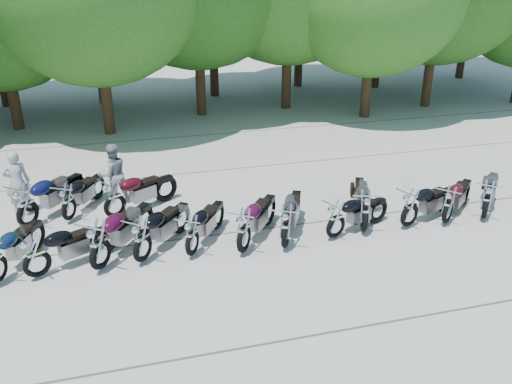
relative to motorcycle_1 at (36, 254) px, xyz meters
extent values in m
plane|color=#A8A097|center=(5.34, -0.48, -0.63)|extent=(90.00, 90.00, 0.00)
cylinder|color=#3A2614|center=(-1.92, 12.36, 1.02)|extent=(0.44, 0.44, 3.31)
cylinder|color=#3A2614|center=(1.76, 10.76, 1.33)|extent=(0.44, 0.44, 3.93)
cylinder|color=#3A2614|center=(5.87, 12.61, 1.43)|extent=(0.44, 0.44, 4.13)
cylinder|color=#3A2614|center=(9.95, 12.72, 1.41)|extent=(0.44, 0.44, 4.09)
cylinder|color=#3A2614|center=(12.89, 10.33, 1.17)|extent=(0.44, 0.44, 3.62)
cylinder|color=#3A2614|center=(16.54, 11.30, 1.35)|extent=(0.44, 0.44, 3.98)
cylinder|color=#3A2614|center=(-2.95, 16.49, 1.13)|extent=(0.44, 0.44, 3.52)
cylinder|color=#3A2614|center=(1.57, 15.94, 1.08)|extent=(0.44, 0.44, 3.42)
cylinder|color=#3A2614|center=(7.14, 15.98, 1.15)|extent=(0.44, 0.44, 3.56)
cylinder|color=#3A2614|center=(12.03, 16.99, 1.24)|extent=(0.44, 0.44, 3.76)
cylinder|color=#3A2614|center=(16.02, 15.61, 1.18)|extent=(0.44, 0.44, 3.63)
cylinder|color=#3A2614|center=(21.95, 16.54, 1.55)|extent=(0.44, 0.44, 4.37)
imported|color=#9C9C9F|center=(-0.79, 3.71, 0.30)|extent=(0.74, 0.54, 1.88)
imported|color=gray|center=(1.79, 3.73, 0.28)|extent=(1.06, 0.94, 1.82)
camera|label=1|loc=(2.03, -11.33, 6.11)|focal=38.00mm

